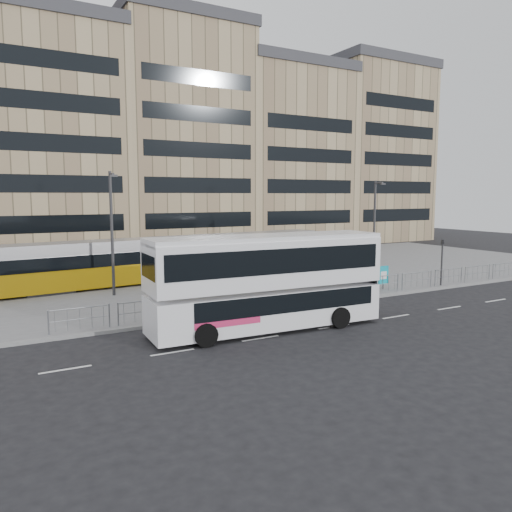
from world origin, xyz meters
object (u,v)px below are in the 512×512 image
station_sign (363,267)px  ad_panel (383,276)px  traffic_light_west (185,274)px  traffic_light_east (442,256)px  double_decker_bus (267,279)px  pedestrian (216,283)px  lamp_post_west (112,228)px  lamp_post_east (375,220)px  tram (169,258)px

station_sign → ad_panel: 1.53m
station_sign → traffic_light_west: bearing=-177.8°
traffic_light_east → double_decker_bus: bearing=-147.3°
pedestrian → lamp_post_west: size_ratio=0.23×
traffic_light_east → lamp_post_west: bearing=-179.7°
pedestrian → lamp_post_west: (-5.11, 3.59, 3.24)m
station_sign → traffic_light_west: traffic_light_west is taller
traffic_light_east → ad_panel: bearing=-171.9°
traffic_light_west → lamp_post_west: 6.89m
station_sign → traffic_light_east: 5.84m
double_decker_bus → lamp_post_east: bearing=37.6°
double_decker_bus → station_sign: (9.92, 4.74, -0.76)m
double_decker_bus → pedestrian: 7.31m
station_sign → double_decker_bus: bearing=-153.2°
ad_panel → traffic_light_west: size_ratio=0.48×
pedestrian → traffic_light_east: 15.40m
traffic_light_west → lamp_post_west: lamp_post_west is taller
double_decker_bus → traffic_light_east: size_ratio=3.57×
station_sign → traffic_light_east: bearing=-11.9°
pedestrian → traffic_light_east: (14.90, -3.73, 1.13)m
tram → pedestrian: bearing=-94.5°
ad_panel → lamp_post_east: (6.42, 7.90, 3.11)m
double_decker_bus → traffic_light_east: 15.96m
tram → traffic_light_east: traffic_light_east is taller
lamp_post_east → lamp_post_west: bearing=-176.1°
double_decker_bus → ad_panel: double_decker_bus is taller
lamp_post_west → double_decker_bus: bearing=-67.6°
ad_panel → station_sign: bearing=164.6°
ad_panel → tram: bearing=137.3°
tram → lamp_post_east: lamp_post_east is taller
station_sign → ad_panel: bearing=-14.8°
tram → traffic_light_east: bearing=-42.8°
tram → lamp_post_west: bearing=-148.0°
traffic_light_west → lamp_post_west: size_ratio=0.42×
traffic_light_west → traffic_light_east: size_ratio=1.00×
double_decker_bus → tram: 14.61m
traffic_light_west → station_sign: bearing=21.9°
ad_panel → pedestrian: bearing=165.9°
traffic_light_east → lamp_post_west: size_ratio=0.42×
ad_panel → traffic_light_east: 4.54m
double_decker_bus → lamp_post_west: 11.76m
station_sign → traffic_light_west: size_ratio=0.68×
lamp_post_east → tram: bearing=172.3°
traffic_light_west → traffic_light_east: (17.81, -1.13, 0.00)m
ad_panel → traffic_light_west: (-13.51, 0.20, 1.10)m
tram → ad_panel: bearing=-49.8°
double_decker_bus → station_sign: size_ratio=5.27×
tram → lamp_post_west: lamp_post_west is taller
double_decker_bus → traffic_light_east: double_decker_bus is taller
double_decker_bus → lamp_post_east: 21.60m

